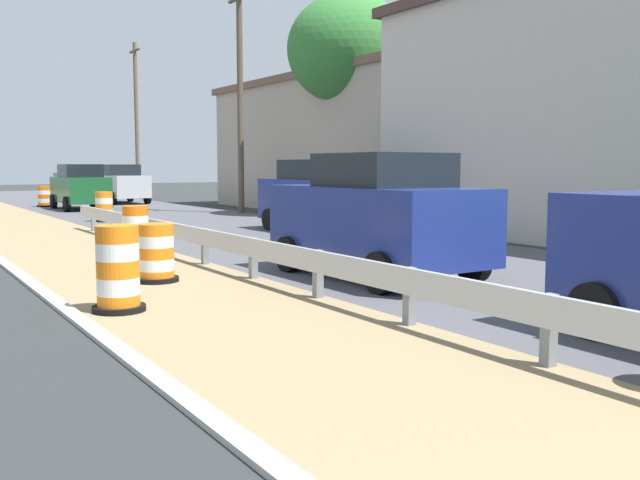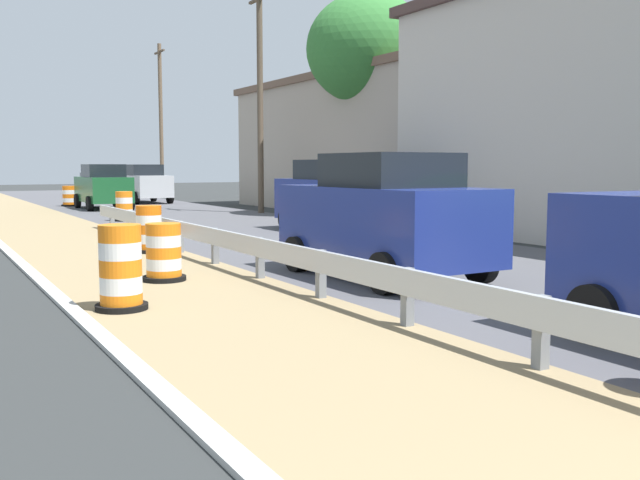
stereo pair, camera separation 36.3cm
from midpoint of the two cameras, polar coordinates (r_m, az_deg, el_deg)
name	(u,v)px [view 2 (the right image)]	position (r m, az deg, el deg)	size (l,w,h in m)	color
traffic_barrel_close	(121,271)	(9.72, -14.65, -2.45)	(0.69, 0.69, 1.14)	orange
traffic_barrel_mid	(164,255)	(12.05, -11.57, -1.20)	(0.72, 0.72, 0.96)	orange
traffic_barrel_far	(149,231)	(16.09, -12.90, 0.68)	(0.70, 0.70, 1.04)	orange
traffic_barrel_farther	(124,208)	(25.57, -15.02, 2.51)	(0.71, 0.71, 1.02)	orange
traffic_barrel_farthest	(69,197)	(35.83, -19.20, 3.26)	(0.71, 0.71, 0.97)	orange
car_lead_near_lane	(103,187)	(33.06, -16.68, 4.11)	(1.98, 4.12, 1.98)	#195128
car_trailing_near_lane	(336,196)	(20.44, 1.78, 3.52)	(2.03, 4.43, 2.08)	navy
car_mid_far_lane	(145,184)	(38.15, -13.61, 4.41)	(2.03, 4.14, 1.98)	silver
car_trailing_far_lane	(385,216)	(12.15, 6.08, 1.92)	(2.20, 4.12, 2.11)	navy
car_distant_a	(101,180)	(49.35, -16.95, 4.65)	(2.01, 4.68, 2.02)	#4C5156
roadside_shop_far	(372,144)	(31.39, 4.49, 7.66)	(6.76, 14.69, 5.68)	#AD9E8E
utility_pole_mid	(260,97)	(29.14, -4.46, 11.34)	(0.24, 1.80, 8.98)	brown
utility_pole_far	(161,118)	(46.16, -12.40, 9.51)	(0.24, 1.80, 9.45)	brown
tree_roadside	(368,50)	(27.79, 4.22, 14.95)	(4.63, 4.63, 8.37)	brown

